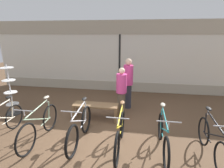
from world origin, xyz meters
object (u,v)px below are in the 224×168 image
Objects in this scene: bicycle_center_right at (120,133)px; display_bench at (96,107)px; bicycle_far_left at (1,124)px; accessory_rack at (11,94)px; customer_near_rack at (128,82)px; bicycle_center_left at (80,128)px; customer_by_window at (121,91)px; bicycle_far_right at (212,141)px; bicycle_left at (40,126)px; bicycle_right at (163,136)px.

bicycle_center_right reaches higher than display_bench.
display_bench is (2.16, 1.37, 0.02)m from bicycle_far_left.
customer_near_rack is (3.79, 1.12, 0.27)m from accessory_rack.
display_bench is (0.08, 1.25, 0.01)m from bicycle_center_left.
display_bench is 0.88× the size of customer_by_window.
bicycle_center_left is 3.06m from accessory_rack.
customer_by_window is at bearing 31.83° from display_bench.
bicycle_center_left is 2.99m from bicycle_far_right.
accessory_rack reaches higher than bicycle_center_right.
bicycle_left is 3.01m from bicycle_right.
customer_near_rack reaches higher than customer_by_window.
bicycle_right is (3.01, 0.04, -0.03)m from bicycle_left.
accessory_rack reaches higher than bicycle_far_right.
customer_near_rack is at bearing 89.96° from bicycle_center_right.
bicycle_center_left reaches higher than bicycle_far_left.
bicycle_left is at bearing -130.13° from customer_near_rack.
bicycle_far_right is 2.84m from customer_by_window.
customer_near_rack is at bearing 112.46° from bicycle_right.
bicycle_far_left is 4.06m from bicycle_right.
accessory_rack is 3.66m from customer_by_window.
bicycle_left reaches higher than display_bench.
bicycle_left is at bearing 179.93° from bicycle_far_right.
bicycle_left is 3.20m from customer_near_rack.
customer_near_rack is 0.65m from customer_by_window.
bicycle_far_left is 1.00× the size of bicycle_far_right.
bicycle_right is (1.98, -0.03, -0.02)m from bicycle_center_left.
customer_by_window is (3.63, 0.51, 0.14)m from accessory_rack.
bicycle_center_left is at bearing -23.38° from accessory_rack.
customer_by_window is (0.75, 0.47, 0.42)m from display_bench.
bicycle_right is 2.29m from display_bench.
bicycle_far_left is at bearing -179.52° from bicycle_far_right.
bicycle_center_right is at bearing 0.60° from bicycle_far_left.
customer_near_rack is 1.13× the size of customer_by_window.
bicycle_right is (0.98, 0.06, -0.01)m from bicycle_center_right.
bicycle_center_left is at bearing 174.88° from bicycle_center_right.
bicycle_far_left is 0.97× the size of bicycle_right.
bicycle_far_right is 0.95× the size of customer_near_rack.
customer_by_window reaches higher than bicycle_center_right.
bicycle_right is 1.10× the size of customer_by_window.
bicycle_center_right is 0.98m from bicycle_right.
customer_by_window is (-1.15, 1.75, 0.45)m from bicycle_right.
customer_near_rack reaches higher than bicycle_center_right.
bicycle_far_left is 2.56m from display_bench.
bicycle_far_left is 1.06m from bicycle_left.
bicycle_left reaches higher than bicycle_right.
bicycle_center_right is at bearing -5.12° from bicycle_center_left.
accessory_rack is 1.20× the size of display_bench.
bicycle_far_right is at bearing -24.47° from display_bench.
bicycle_left is at bearing -136.15° from customer_by_window.
bicycle_center_left is (1.03, 0.07, -0.01)m from bicycle_left.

